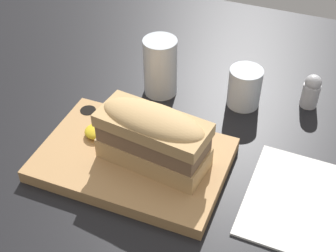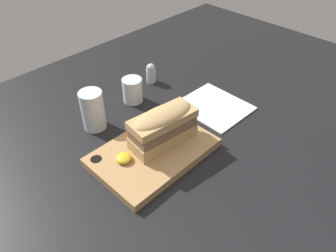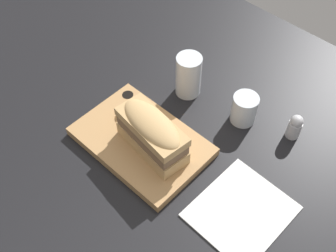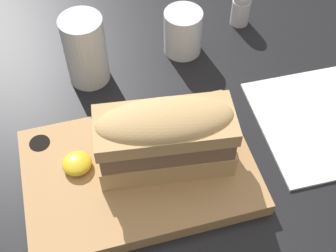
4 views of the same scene
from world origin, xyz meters
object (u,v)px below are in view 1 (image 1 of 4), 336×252
(water_glass, at_px, (160,70))
(salt_shaker, at_px, (311,91))
(sandwich, at_px, (153,135))
(wine_glass, at_px, (244,89))
(serving_board, at_px, (133,159))
(napkin, at_px, (305,203))

(water_glass, distance_m, salt_shaker, 0.28)
(sandwich, bearing_deg, wine_glass, 68.16)
(sandwich, relative_size, salt_shaker, 2.67)
(serving_board, distance_m, salt_shaker, 0.35)
(napkin, relative_size, salt_shaker, 2.97)
(water_glass, height_order, wine_glass, water_glass)
(wine_glass, bearing_deg, water_glass, -172.21)
(water_glass, bearing_deg, sandwich, -70.59)
(serving_board, bearing_deg, wine_glass, 60.46)
(sandwich, relative_size, water_glass, 1.57)
(sandwich, bearing_deg, salt_shaker, 52.02)
(sandwich, height_order, napkin, sandwich)
(salt_shaker, bearing_deg, napkin, -82.12)
(wine_glass, bearing_deg, salt_shaker, 19.37)
(sandwich, relative_size, wine_glass, 2.36)
(serving_board, relative_size, sandwich, 1.68)
(wine_glass, bearing_deg, napkin, -53.57)
(sandwich, bearing_deg, water_glass, 109.41)
(serving_board, relative_size, wine_glass, 3.96)
(serving_board, height_order, wine_glass, wine_glass)
(sandwich, distance_m, napkin, 0.25)
(water_glass, bearing_deg, napkin, -30.37)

